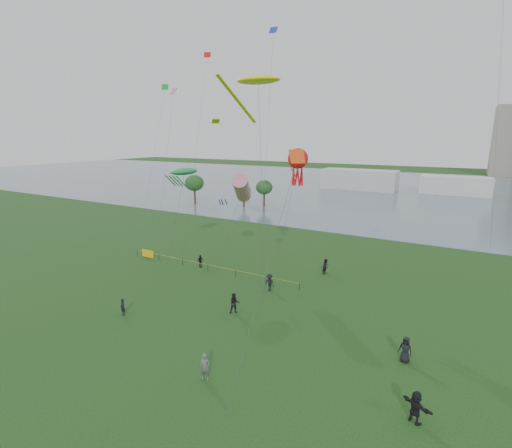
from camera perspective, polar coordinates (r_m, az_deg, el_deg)
The scene contains 20 objects.
ground_plane at distance 29.67m, azimuth -10.16°, elevation -19.27°, with size 400.00×400.00×0.00m, color #133511.
lake at distance 121.09m, azimuth 21.62°, elevation 4.88°, with size 400.00×120.00×0.08m, color slate.
pavilion_left at distance 118.11m, azimuth 15.59°, elevation 6.60°, with size 22.00×8.00×6.00m, color silver.
pavilion_right at distance 117.70m, azimuth 28.33°, elevation 5.23°, with size 18.00×7.00×5.00m, color silver.
trees at distance 87.22m, azimuth -4.66°, elevation 5.87°, with size 19.81×10.10×6.99m.
fence at distance 49.29m, azimuth -13.14°, elevation -5.14°, with size 24.07×0.07×1.05m.
kite_flyer at distance 26.62m, azimuth -7.86°, elevation -20.97°, with size 0.68×0.45×1.88m, color #5C5F63.
spectator_a at distance 34.80m, azimuth -3.33°, elevation -12.08°, with size 0.94×0.73×1.93m, color black.
spectator_b at distance 39.42m, azimuth 2.10°, elevation -8.97°, with size 1.20×0.69×1.85m, color black.
spectator_c at distance 46.79m, azimuth -8.57°, elevation -5.65°, with size 0.91×0.38×1.55m, color black.
spectator_d at distance 30.06m, azimuth 22.00°, elevation -17.46°, with size 0.96×0.62×1.96m, color black.
spectator_e at distance 25.03m, azimuth 23.36°, elevation -24.46°, with size 1.82×0.58×1.96m, color black.
spectator_f at distance 36.52m, azimuth -19.82°, elevation -11.92°, with size 0.58×0.38×1.58m, color black.
spectator_g at distance 44.78m, azimuth 10.71°, elevation -6.41°, with size 0.90×0.70×1.85m, color black.
kite_stingray at distance 42.64m, azimuth 0.26°, elevation 21.17°, with size 6.51×10.07×22.17m.
kite_windsock at distance 42.87m, azimuth -2.20°, elevation 5.53°, with size 4.24×5.57×11.97m.
kite_creature at distance 46.46m, azimuth -11.05°, elevation 7.91°, with size 2.54×4.64×12.13m.
kite_octopus at distance 40.10m, azimuth 6.47°, elevation 9.88°, with size 2.17×6.49×14.69m.
kite_delta at distance 30.02m, azimuth 5.82°, elevation 8.49°, with size 2.23×13.75×14.85m.
small_kites at distance 43.57m, azimuth 3.33°, elevation 25.03°, with size 44.04×14.18×8.05m.
Camera 1 is at (16.42, -18.92, 15.89)m, focal length 26.00 mm.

